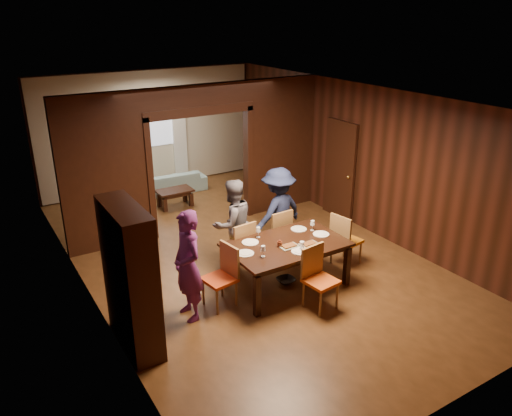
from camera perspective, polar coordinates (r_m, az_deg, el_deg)
floor at (r=9.28m, az=-1.63°, el=-5.31°), size 9.00×9.00×0.00m
ceiling at (r=8.36m, az=-1.85°, el=12.65°), size 5.50×9.00×0.02m
room_walls at (r=10.30m, az=-7.03°, el=6.35°), size 5.52×9.01×2.90m
person_purple at (r=7.20m, az=-7.79°, el=-6.58°), size 0.41×0.61×1.67m
person_grey at (r=8.57m, az=-2.67°, el=-1.84°), size 0.83×0.68×1.59m
person_navy at (r=8.98m, az=2.55°, el=-0.48°), size 1.17×0.82×1.65m
sofa at (r=12.48m, az=-9.72°, el=2.95°), size 1.74×0.77×0.50m
serving_bowl at (r=8.02m, az=3.57°, el=-3.58°), size 0.30×0.30×0.07m
dining_table at (r=8.15m, az=3.43°, el=-6.44°), size 1.89×1.17×0.76m
coffee_table at (r=11.54m, az=-9.24°, el=1.13°), size 0.80×0.50×0.40m
chair_left at (r=7.58m, az=-4.22°, el=-7.91°), size 0.50×0.50×0.97m
chair_right at (r=8.89m, az=10.33°, el=-3.49°), size 0.51×0.51×0.97m
chair_far_l at (r=8.47m, az=-2.05°, el=-4.45°), size 0.48×0.48×0.97m
chair_far_r at (r=8.95m, az=2.23°, el=-2.94°), size 0.46×0.46×0.97m
chair_near at (r=7.57m, az=7.44°, el=-8.09°), size 0.49×0.49×0.97m
hutch at (r=6.71m, az=-14.17°, el=-7.77°), size 0.40×1.20×2.00m
door_right at (r=10.73m, az=9.53°, el=4.31°), size 0.06×0.90×2.10m
window_far at (r=12.56m, az=-12.11°, el=9.78°), size 1.20×0.03×1.30m
curtain_left at (r=12.40m, az=-15.14°, el=7.21°), size 0.35×0.06×2.40m
curtain_right at (r=12.89m, az=-8.74°, el=8.26°), size 0.35×0.06×2.40m
plate_left at (r=7.63m, az=-1.24°, el=-5.21°), size 0.27×0.27×0.01m
plate_far_l at (r=7.98m, az=-0.66°, el=-3.94°), size 0.27×0.27×0.01m
plate_far_r at (r=8.47m, az=4.90°, el=-2.41°), size 0.27×0.27×0.01m
plate_right at (r=8.33m, az=7.44°, el=-2.97°), size 0.27×0.27×0.01m
plate_near at (r=7.72m, az=5.03°, el=-4.95°), size 0.27×0.27×0.01m
platter_a at (r=7.85m, az=3.80°, el=-4.36°), size 0.30×0.20×0.04m
platter_b at (r=7.94m, az=6.09°, el=-4.10°), size 0.30×0.20×0.04m
wineglass_left at (r=7.51m, az=0.81°, el=-4.96°), size 0.08×0.08×0.18m
wineglass_far at (r=8.12m, az=0.26°, el=-2.79°), size 0.08×0.08×0.18m
wineglass_right at (r=8.42m, az=6.47°, el=-2.00°), size 0.08×0.08×0.18m
tumbler at (r=7.75m, az=5.26°, el=-4.32°), size 0.07×0.07×0.14m
condiment_jar at (r=7.84m, az=2.72°, el=-4.07°), size 0.08×0.08×0.11m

